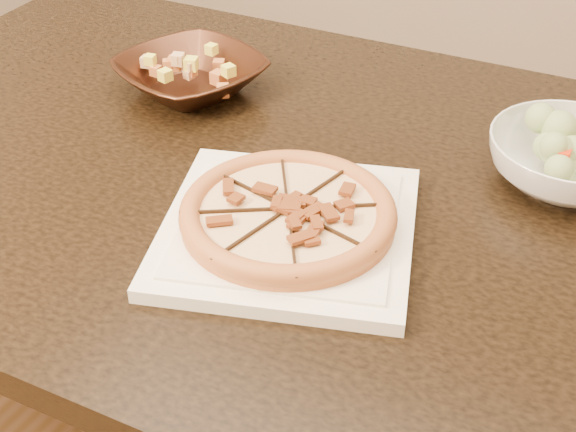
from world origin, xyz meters
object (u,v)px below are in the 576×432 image
(bronze_bowl, at_px, (191,76))
(plate, at_px, (288,229))
(pizza, at_px, (288,213))
(salad_bowl, at_px, (569,161))
(dining_table, at_px, (273,226))

(bronze_bowl, bearing_deg, plate, -38.89)
(pizza, height_order, salad_bowl, salad_bowl)
(pizza, relative_size, bronze_bowl, 1.19)
(bronze_bowl, bearing_deg, salad_bowl, 2.49)
(plate, xyz_separation_m, pizza, (-0.00, 0.00, 0.02))
(dining_table, height_order, pizza, pizza)
(dining_table, relative_size, salad_bowl, 6.83)
(dining_table, bearing_deg, bronze_bowl, 149.59)
(plate, relative_size, salad_bowl, 1.78)
(plate, bearing_deg, bronze_bowl, 141.11)
(dining_table, bearing_deg, pizza, -52.88)
(pizza, bearing_deg, bronze_bowl, 141.11)
(plate, bearing_deg, pizza, 127.46)
(dining_table, distance_m, bronze_bowl, 0.29)
(pizza, bearing_deg, plate, -52.54)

